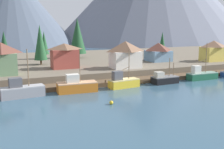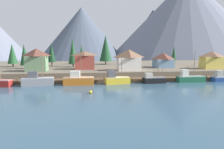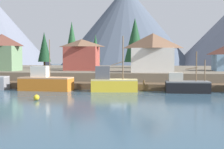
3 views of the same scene
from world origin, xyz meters
TOP-DOWN VIEW (x-y plane):
  - ground_plane at (0.00, 20.00)m, footprint 400.00×400.00m
  - dock at (0.00, 1.99)m, footprint 80.00×4.00m
  - shoreline_bank at (0.00, 32.00)m, footprint 400.00×56.00m
  - mountain_central_peak at (-13.82, 138.04)m, footprint 80.02×80.02m
  - mountain_east_peak at (61.47, 154.03)m, footprint 66.15×66.15m
  - fishing_boat_grey at (-22.25, -1.84)m, footprint 8.40×3.39m
  - fishing_boat_orange at (-11.33, -1.89)m, footprint 8.33×3.48m
  - fishing_boat_yellow at (-0.64, -1.86)m, footprint 7.21×3.38m
  - fishing_boat_black at (10.26, -1.74)m, footprint 6.42×3.17m
  - fishing_boat_green at (21.66, -1.42)m, footprint 8.20×2.60m
  - house_red at (-9.74, 14.90)m, footprint 7.14×4.69m
  - house_green at (-25.25, 10.61)m, footprint 6.81×5.03m
  - house_blue at (20.67, 17.64)m, footprint 6.96×7.02m
  - house_yellow at (36.69, 11.04)m, footprint 7.75×5.00m
  - house_white at (5.14, 9.06)m, footprint 7.92×5.28m
  - conifer_near_left at (-11.36, 36.62)m, footprint 2.89×2.89m
  - conifer_near_right at (-0.28, 35.56)m, footprint 5.78×5.78m
  - conifer_back_right at (31.67, 32.42)m, footprint 2.64×2.64m
  - conifer_centre at (-14.51, 24.07)m, footprint 3.70×3.70m
  - conifer_far_left at (-23.89, 30.42)m, footprint 3.43×3.43m
  - channel_buoy at (-8.18, -13.08)m, footprint 0.70×0.70m

SIDE VIEW (x-z plane):
  - ground_plane at x=0.00m, z-range -1.00..0.00m
  - channel_buoy at x=-8.18m, z-range 0.00..0.70m
  - dock at x=0.00m, z-range -0.30..1.30m
  - fishing_boat_black at x=10.26m, z-range -1.98..4.07m
  - fishing_boat_green at x=21.66m, z-range -3.51..5.81m
  - shoreline_bank at x=0.00m, z-range 0.00..2.50m
  - fishing_boat_yellow at x=-0.64m, z-range -2.95..5.46m
  - fishing_boat_orange at x=-11.33m, z-range -2.69..5.29m
  - fishing_boat_grey at x=-22.25m, z-range -3.32..6.03m
  - house_blue at x=20.67m, z-range 2.57..8.28m
  - house_yellow at x=36.69m, z-range 2.57..8.97m
  - house_red at x=-9.74m, z-range 2.56..9.09m
  - house_white at x=5.14m, z-range 2.58..9.70m
  - house_green at x=-25.25m, z-range 2.58..10.04m
  - conifer_back_right at x=31.67m, z-range 3.28..11.86m
  - conifer_near_left at x=-11.36m, z-range 3.27..12.43m
  - conifer_far_left at x=-23.89m, z-range 3.29..12.79m
  - conifer_centre at x=-14.51m, z-range 3.18..14.54m
  - conifer_near_right at x=-0.28m, z-range 3.26..16.72m
  - mountain_central_peak at x=-13.82m, z-range 0.00..48.18m
  - mountain_east_peak at x=61.47m, z-range 0.00..50.45m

